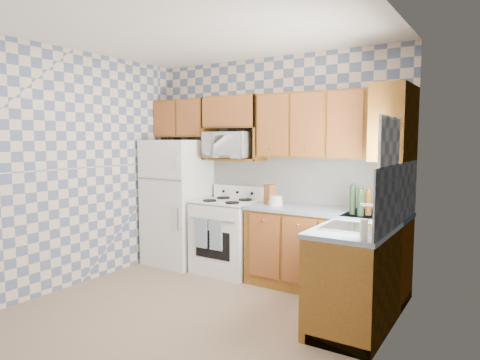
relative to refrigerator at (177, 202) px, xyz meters
name	(u,v)px	position (x,y,z in m)	size (l,w,h in m)	color
floor	(194,314)	(1.27, -1.25, -0.84)	(3.40, 3.40, 0.00)	#816950
back_wall	(273,166)	(1.27, 0.35, 0.51)	(3.40, 0.02, 2.70)	slate
right_wall	(376,186)	(2.97, -1.25, 0.51)	(0.02, 3.20, 2.70)	slate
backsplash_back	(302,180)	(1.68, 0.34, 0.36)	(2.60, 0.01, 0.56)	white
backsplash_right	(398,195)	(2.96, -0.45, 0.36)	(0.01, 1.60, 0.56)	white
refrigerator	(177,202)	(0.00, 0.00, 0.00)	(0.75, 0.70, 1.68)	white
stove_body	(228,237)	(0.80, 0.03, -0.39)	(0.76, 0.65, 0.90)	white
cooktop	(227,202)	(0.80, 0.03, 0.07)	(0.76, 0.65, 0.03)	silver
backguard	(239,192)	(0.80, 0.30, 0.16)	(0.76, 0.08, 0.17)	white
dish_towel_left	(201,233)	(0.65, -0.32, -0.29)	(0.17, 0.03, 0.36)	navy
dish_towel_right	(216,235)	(0.87, -0.32, -0.29)	(0.17, 0.03, 0.36)	navy
base_cabinets_back	(325,252)	(2.10, 0.05, -0.40)	(1.75, 0.60, 0.88)	brown
base_cabinets_right	(363,272)	(2.67, -0.45, -0.40)	(0.60, 1.60, 0.88)	brown
countertop_back	(326,211)	(2.10, 0.05, 0.06)	(1.77, 0.63, 0.04)	slate
countertop_right	(364,224)	(2.67, -0.45, 0.06)	(0.63, 1.60, 0.04)	slate
upper_cabinets_back	(332,125)	(2.10, 0.19, 1.01)	(1.75, 0.33, 0.74)	brown
upper_cabinets_fridge	(184,119)	(-0.02, 0.19, 1.13)	(0.82, 0.33, 0.50)	brown
upper_cabinets_right	(394,123)	(2.81, 0.00, 1.01)	(0.33, 0.70, 0.74)	brown
microwave_shelf	(234,159)	(0.80, 0.19, 0.60)	(0.80, 0.33, 0.03)	brown
microwave	(230,145)	(0.77, 0.13, 0.78)	(0.61, 0.41, 0.34)	white
sink	(353,228)	(2.67, -0.80, 0.09)	(0.48, 0.40, 0.03)	#B7B7BC
window	(389,169)	(2.96, -0.80, 0.61)	(0.02, 0.66, 0.86)	white
bottle_0	(353,200)	(2.44, -0.09, 0.23)	(0.07, 0.07, 0.30)	black
bottle_1	(361,202)	(2.54, -0.15, 0.22)	(0.07, 0.07, 0.28)	black
bottle_2	(368,202)	(2.59, -0.05, 0.21)	(0.07, 0.07, 0.26)	#54300D
knife_block	(270,194)	(1.40, 0.05, 0.20)	(0.11, 0.11, 0.24)	brown
electric_kettle	(382,204)	(2.70, 0.05, 0.19)	(0.17, 0.17, 0.21)	white
food_containers	(276,201)	(1.51, -0.01, 0.14)	(0.17, 0.17, 0.11)	beige
soap_bottle	(364,230)	(2.88, -1.20, 0.17)	(0.06, 0.06, 0.17)	beige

